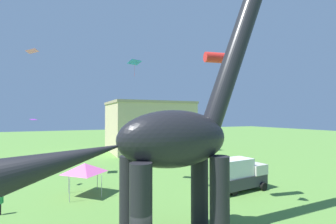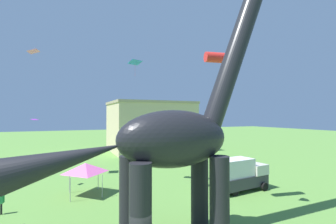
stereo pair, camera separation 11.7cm
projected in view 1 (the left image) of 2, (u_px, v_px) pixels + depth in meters
dinosaur_sculpture at (173, 139)px, 14.15m from camera, size 16.13×3.42×16.86m
parked_box_truck at (240, 174)px, 23.89m from camera, size 5.80×2.70×3.20m
festival_canopy_tent at (85, 168)px, 22.42m from camera, size 3.15×3.15×3.00m
kite_far_right at (33, 120)px, 24.15m from camera, size 0.80×0.79×0.12m
kite_near_high at (224, 57)px, 19.36m from camera, size 3.11×2.81×0.89m
kite_mid_right at (165, 122)px, 27.26m from camera, size 2.80×2.86×0.81m
kite_trailing at (32, 51)px, 27.82m from camera, size 1.37×1.66×0.35m
kite_drifting at (135, 62)px, 22.34m from camera, size 1.41×1.22×1.51m
background_building_block at (149, 126)px, 51.54m from camera, size 16.75×13.52×10.41m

